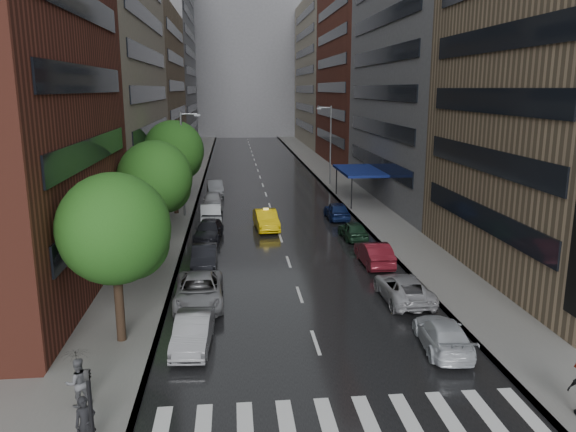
# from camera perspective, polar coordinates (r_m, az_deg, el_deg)

# --- Properties ---
(ground) EXTENTS (220.00, 220.00, 0.00)m
(ground) POSITION_cam_1_polar(r_m,az_deg,el_deg) (22.20, 4.42, -17.14)
(ground) COLOR gray
(ground) RESTS_ON ground
(road) EXTENTS (14.00, 140.00, 0.01)m
(road) POSITION_cam_1_polar(r_m,az_deg,el_deg) (69.88, -2.77, 3.72)
(road) COLOR black
(road) RESTS_ON ground
(sidewalk_left) EXTENTS (4.00, 140.00, 0.15)m
(sidewalk_left) POSITION_cam_1_polar(r_m,az_deg,el_deg) (70.00, -10.16, 3.60)
(sidewalk_left) COLOR gray
(sidewalk_left) RESTS_ON ground
(sidewalk_right) EXTENTS (4.00, 140.00, 0.15)m
(sidewalk_right) POSITION_cam_1_polar(r_m,az_deg,el_deg) (70.90, 4.53, 3.88)
(sidewalk_right) COLOR gray
(sidewalk_right) RESTS_ON ground
(crosswalk) EXTENTS (13.15, 2.80, 0.01)m
(crosswalk) POSITION_cam_1_polar(r_m,az_deg,el_deg) (20.56, 6.04, -19.82)
(crosswalk) COLOR silver
(crosswalk) RESTS_ON ground
(buildings_left) EXTENTS (8.00, 108.00, 38.00)m
(buildings_left) POSITION_cam_1_polar(r_m,az_deg,el_deg) (78.69, -14.68, 16.03)
(buildings_left) COLOR maroon
(buildings_left) RESTS_ON ground
(buildings_right) EXTENTS (8.05, 109.10, 36.00)m
(buildings_right) POSITION_cam_1_polar(r_m,az_deg,el_deg) (77.95, 8.34, 15.63)
(buildings_right) COLOR #937A5B
(buildings_right) RESTS_ON ground
(building_far) EXTENTS (40.00, 14.00, 32.00)m
(building_far) POSITION_cam_1_polar(r_m,az_deg,el_deg) (137.04, -4.40, 14.87)
(building_far) COLOR slate
(building_far) RESTS_ON ground
(tree_near) EXTENTS (4.81, 4.81, 7.67)m
(tree_near) POSITION_cam_1_polar(r_m,az_deg,el_deg) (24.97, -17.25, -1.27)
(tree_near) COLOR #382619
(tree_near) RESTS_ON ground
(tree_mid) EXTENTS (4.90, 4.90, 7.81)m
(tree_mid) POSITION_cam_1_polar(r_m,az_deg,el_deg) (37.87, -13.37, 3.78)
(tree_mid) COLOR #382619
(tree_mid) RESTS_ON ground
(tree_far) EXTENTS (5.27, 5.27, 8.40)m
(tree_far) POSITION_cam_1_polar(r_m,az_deg,el_deg) (50.45, -11.53, 6.53)
(tree_far) COLOR #382619
(tree_far) RESTS_ON ground
(taxi) EXTENTS (2.03, 4.90, 1.58)m
(taxi) POSITION_cam_1_polar(r_m,az_deg,el_deg) (45.04, -2.24, -0.37)
(taxi) COLOR yellow
(taxi) RESTS_ON ground
(parked_cars_left) EXTENTS (2.62, 40.98, 1.58)m
(parked_cars_left) POSITION_cam_1_polar(r_m,az_deg,el_deg) (41.37, -8.13, -1.75)
(parked_cars_left) COLOR gray
(parked_cars_left) RESTS_ON ground
(parked_cars_right) EXTENTS (2.32, 29.57, 1.53)m
(parked_cars_right) POSITION_cam_1_polar(r_m,az_deg,el_deg) (36.05, 8.90, -4.02)
(parked_cars_right) COLOR silver
(parked_cars_right) RESTS_ON ground
(ped_bag_walker) EXTENTS (0.77, 0.68, 1.78)m
(ped_bag_walker) POSITION_cam_1_polar(r_m,az_deg,el_deg) (19.38, -19.84, -19.31)
(ped_bag_walker) COLOR black
(ped_bag_walker) RESTS_ON sidewalk_left
(ped_black_umbrella) EXTENTS (1.07, 0.98, 2.09)m
(ped_black_umbrella) POSITION_cam_1_polar(r_m,az_deg,el_deg) (21.59, -20.62, -14.76)
(ped_black_umbrella) COLOR #56575C
(ped_black_umbrella) RESTS_ON sidewalk_left
(traffic_light) EXTENTS (0.18, 0.15, 3.45)m
(traffic_light) POSITION_cam_1_polar(r_m,az_deg,el_deg) (17.43, -19.37, -18.50)
(traffic_light) COLOR black
(traffic_light) RESTS_ON sidewalk_left
(street_lamp_left) EXTENTS (1.74, 0.22, 9.00)m
(street_lamp_left) POSITION_cam_1_polar(r_m,az_deg,el_deg) (49.48, -10.58, 5.44)
(street_lamp_left) COLOR gray
(street_lamp_left) RESTS_ON sidewalk_left
(street_lamp_right) EXTENTS (1.74, 0.22, 9.00)m
(street_lamp_right) POSITION_cam_1_polar(r_m,az_deg,el_deg) (65.19, 4.27, 7.36)
(street_lamp_right) COLOR gray
(street_lamp_right) RESTS_ON sidewalk_right
(awning) EXTENTS (4.00, 8.00, 3.12)m
(awning) POSITION_cam_1_polar(r_m,az_deg,el_deg) (55.91, 7.29, 4.57)
(awning) COLOR navy
(awning) RESTS_ON sidewalk_right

